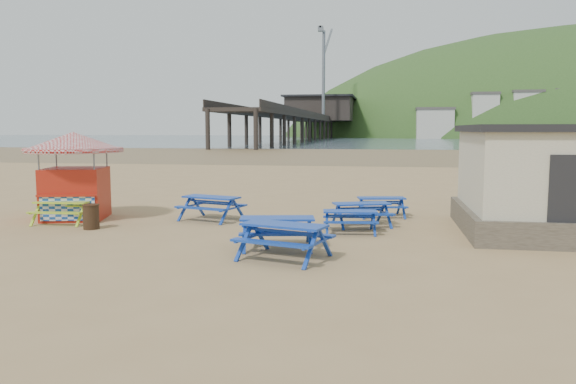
% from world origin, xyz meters
% --- Properties ---
extents(ground, '(400.00, 400.00, 0.00)m').
position_xyz_m(ground, '(0.00, 0.00, 0.00)').
color(ground, tan).
rests_on(ground, ground).
extents(wet_sand, '(400.00, 400.00, 0.00)m').
position_xyz_m(wet_sand, '(0.00, 55.00, 0.00)').
color(wet_sand, olive).
rests_on(wet_sand, ground).
extents(sea, '(400.00, 400.00, 0.00)m').
position_xyz_m(sea, '(0.00, 170.00, 0.01)').
color(sea, '#485A67').
rests_on(sea, ground).
extents(picnic_table_blue_a, '(2.26, 2.01, 0.80)m').
position_xyz_m(picnic_table_blue_a, '(-1.18, 1.56, 0.40)').
color(picnic_table_blue_a, '#062F94').
rests_on(picnic_table_blue_a, ground).
extents(picnic_table_blue_b, '(1.83, 1.58, 0.68)m').
position_xyz_m(picnic_table_blue_b, '(4.42, 3.25, 0.34)').
color(picnic_table_blue_b, '#062F94').
rests_on(picnic_table_blue_b, ground).
extents(picnic_table_blue_c, '(2.11, 1.90, 0.73)m').
position_xyz_m(picnic_table_blue_c, '(3.82, 1.25, 0.37)').
color(picnic_table_blue_c, '#062F94').
rests_on(picnic_table_blue_c, ground).
extents(picnic_table_blue_d, '(2.13, 1.84, 0.79)m').
position_xyz_m(picnic_table_blue_d, '(1.83, -2.44, 0.40)').
color(picnic_table_blue_d, '#062F94').
rests_on(picnic_table_blue_d, ground).
extents(picnic_table_blue_e, '(2.35, 2.10, 0.83)m').
position_xyz_m(picnic_table_blue_e, '(2.22, -3.62, 0.42)').
color(picnic_table_blue_e, '#062F94').
rests_on(picnic_table_blue_e, ground).
extents(picnic_table_blue_f, '(1.70, 1.43, 0.66)m').
position_xyz_m(picnic_table_blue_f, '(3.53, 0.00, 0.33)').
color(picnic_table_blue_f, '#062F94').
rests_on(picnic_table_blue_f, ground).
extents(picnic_table_yellow, '(1.82, 1.52, 0.72)m').
position_xyz_m(picnic_table_yellow, '(-5.69, 0.10, 0.36)').
color(picnic_table_yellow, '#9FD31F').
rests_on(picnic_table_yellow, ground).
extents(ice_cream_kiosk, '(4.00, 4.00, 2.94)m').
position_xyz_m(ice_cream_kiosk, '(-5.79, 1.04, 1.85)').
color(ice_cream_kiosk, '#AC2112').
rests_on(ice_cream_kiosk, ground).
extents(litter_bin, '(0.52, 0.52, 0.76)m').
position_xyz_m(litter_bin, '(-4.28, -0.71, 0.38)').
color(litter_bin, '#332013').
rests_on(litter_bin, ground).
extents(pier, '(24.00, 220.00, 39.29)m').
position_xyz_m(pier, '(-17.99, 178.23, 5.46)').
color(pier, black).
rests_on(pier, ground).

